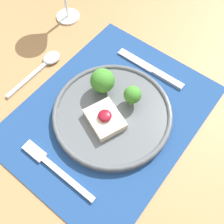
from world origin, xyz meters
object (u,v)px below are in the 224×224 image
at_px(knife, 154,71).
at_px(spoon, 46,63).
at_px(dinner_plate, 112,111).
at_px(fork, 53,166).

distance_m(knife, spoon, 0.28).
relative_size(dinner_plate, fork, 1.41).
bearing_deg(fork, dinner_plate, -4.39).
bearing_deg(dinner_plate, fork, 173.56).
bearing_deg(knife, dinner_plate, 178.98).
height_order(dinner_plate, knife, dinner_plate).
distance_m(dinner_plate, knife, 0.17).
relative_size(fork, spoon, 1.09).
xyz_separation_m(fork, knife, (0.34, -0.03, 0.00)).
xyz_separation_m(knife, spoon, (-0.15, 0.24, -0.00)).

